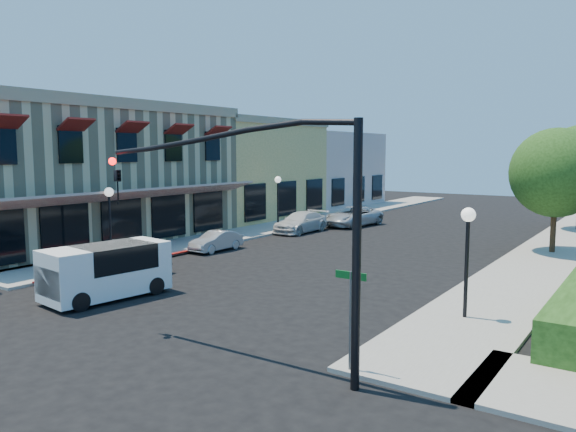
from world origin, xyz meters
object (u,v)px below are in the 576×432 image
Objects in this scene: lamppost_left_far at (278,189)px; parked_car_b at (216,241)px; street_tree_a at (556,173)px; parked_car_c at (301,222)px; signal_mast_arm at (276,202)px; lamppost_left_near at (109,205)px; white_van at (105,268)px; parked_car_d at (353,216)px; parked_car_a at (130,264)px; lamppost_right_far at (555,198)px; street_name_sign at (350,305)px; lamppost_right_near at (468,234)px.

lamppost_left_far is 9.55m from parked_car_b.
street_tree_a is 1.42× the size of parked_car_c.
lamppost_left_far reaches higher than parked_car_b.
signal_mast_arm is 15.82m from lamppost_left_near.
parked_car_b is at bearing 108.28° from white_van.
parked_car_d is (-13.60, 4.00, -3.51)m from street_tree_a.
parked_car_d is at bearing 163.61° from street_tree_a.
parked_car_a is 15.38m from parked_car_c.
lamppost_left_far is at bearing 106.39° from white_van.
parked_car_a is at bearing -83.28° from parked_car_c.
lamppost_left_far is 1.00× the size of lamppost_right_far.
white_van is 3.18m from parked_car_a.
signal_mast_arm is at bearing -57.19° from parked_car_c.
lamppost_left_near is at bearing 152.75° from parked_car_a.
parked_car_a is 0.75× the size of parked_car_d.
parked_car_c is at bearing -169.67° from lamppost_right_far.
parked_car_d is at bearing 78.38° from lamppost_left_near.
lamppost_right_far is 0.78× the size of white_van.
street_tree_a is 1.82× the size of lamppost_left_far.
street_name_sign is (1.64, 0.70, -2.39)m from signal_mast_arm.
parked_car_a is (3.70, -16.00, -2.11)m from lamppost_left_far.
signal_mast_arm is at bearing -96.70° from lamppost_right_far.
parked_car_c is at bearing 96.37° from parked_car_a.
parked_car_d is at bearing 171.45° from lamppost_right_far.
lamppost_left_near is at bearing -136.74° from lamppost_right_far.
street_name_sign is at bearing 23.20° from signal_mast_arm.
lamppost_left_near is 1.11× the size of parked_car_b.
signal_mast_arm is 1.76× the size of parked_car_c.
white_van is 22.67m from parked_car_d.
lamppost_right_far is 23.66m from white_van.
signal_mast_arm is 1.62× the size of parked_car_d.
street_tree_a is 1.75× the size of parked_car_a.
street_name_sign is 0.68× the size of parked_car_a.
lamppost_right_far reaches higher than parked_car_a.
lamppost_left_near is 7.32m from white_van.
white_van is (-10.53, 1.20, -0.58)m from street_name_sign.
parked_car_b is (-12.06, 11.50, -3.56)m from signal_mast_arm.
white_van is 1.24× the size of parked_car_a.
signal_mast_arm is at bearing -58.77° from parked_car_d.
lamppost_left_near is 1.00× the size of lamppost_left_far.
parked_car_b is (-15.00, -9.00, -3.67)m from street_tree_a.
lamppost_left_far is at bearing 125.00° from signal_mast_arm.
parked_car_c is at bearing 80.20° from lamppost_left_near.
white_van is (-8.89, 1.91, -2.97)m from signal_mast_arm.
parked_car_d is (-12.30, 23.80, -1.01)m from street_name_sign.
lamppost_left_near is at bearing 180.00° from lamppost_right_near.
street_name_sign is at bearing -6.53° from white_van.
street_name_sign is 0.78× the size of parked_car_b.
signal_mast_arm reaches higher than parked_car_b.
parked_car_d reaches higher than parked_car_a.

